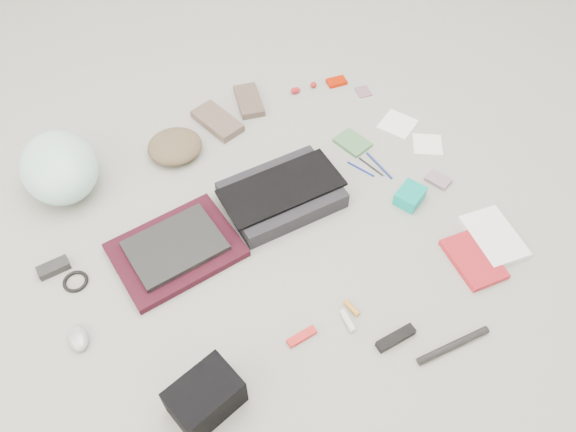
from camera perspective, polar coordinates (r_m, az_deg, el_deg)
ground_plane at (r=1.98m, az=0.00°, el=-0.88°), size 4.00×4.00×0.00m
messenger_bag at (r=2.02m, az=-0.65°, el=2.17°), size 0.42×0.32×0.07m
bag_flap at (r=1.99m, az=-0.66°, el=2.88°), size 0.45×0.24×0.01m
laptop_sleeve at (r=1.94m, az=-11.29°, el=-3.40°), size 0.41×0.31×0.03m
laptop at (r=1.92m, az=-11.40°, el=-3.00°), size 0.31×0.22×0.02m
bike_helmet at (r=2.18m, az=-22.24°, el=4.62°), size 0.30×0.36×0.20m
beanie at (r=2.22m, az=-11.43°, el=6.95°), size 0.26×0.26×0.07m
mitten_left at (r=2.32m, az=-7.20°, el=9.55°), size 0.14×0.23×0.03m
mitten_right at (r=2.41m, az=-3.99°, el=11.60°), size 0.15×0.21×0.03m
power_brick at (r=2.01m, az=-22.71°, el=-4.87°), size 0.10×0.05×0.03m
cable_coil at (r=1.97m, az=-20.78°, el=-6.24°), size 0.10×0.10×0.01m
mouse at (r=1.85m, az=-20.54°, el=-11.52°), size 0.07×0.10×0.04m
camera_bag at (r=1.63m, az=-8.42°, el=-17.75°), size 0.21×0.16×0.12m
multitool at (r=1.75m, az=1.41°, el=-12.15°), size 0.10×0.03×0.02m
toiletry_tube_white at (r=1.78m, az=6.11°, el=-10.54°), size 0.03×0.08×0.02m
toiletry_tube_orange at (r=1.80m, az=6.50°, el=-9.27°), size 0.02×0.06×0.02m
u_lock at (r=1.77m, az=10.88°, el=-12.07°), size 0.13×0.04×0.03m
bike_pump at (r=1.80m, az=16.44°, el=-12.48°), size 0.25×0.06×0.02m
book_red at (r=1.98m, az=18.33°, el=-4.18°), size 0.18×0.23×0.02m
book_white at (r=2.06m, az=20.17°, el=-1.99°), size 0.20×0.26×0.02m
notepad at (r=2.25m, az=6.57°, el=7.42°), size 0.12×0.14×0.02m
pen_blue at (r=2.16m, az=7.40°, el=4.76°), size 0.04×0.12×0.01m
pen_black at (r=2.17m, az=8.43°, el=4.99°), size 0.02×0.12×0.01m
pen_navy at (r=2.18m, az=9.25°, el=5.10°), size 0.01×0.16×0.01m
accordion_wallet at (r=2.07m, az=12.29°, el=2.00°), size 0.13×0.11×0.05m
card_deck at (r=2.17m, az=15.01°, el=3.56°), size 0.08×0.10×0.02m
napkin_top at (r=2.35m, az=11.08°, el=9.13°), size 0.17×0.17×0.01m
napkin_bottom at (r=2.30m, az=13.99°, el=7.06°), size 0.16×0.16×0.01m
lollipop_a at (r=2.45m, az=0.62°, el=12.61°), size 0.04×0.04×0.03m
lollipop_b at (r=2.46m, az=0.94°, el=12.68°), size 0.03×0.03×0.03m
lollipop_c at (r=2.48m, az=2.60°, el=13.18°), size 0.03×0.03×0.03m
altoids_tin at (r=2.51m, az=4.95°, el=13.44°), size 0.09×0.07×0.02m
stamp_sheet at (r=2.49m, az=7.65°, el=12.42°), size 0.07×0.08×0.00m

